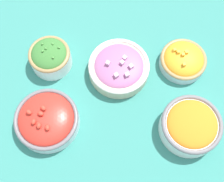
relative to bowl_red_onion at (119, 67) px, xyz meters
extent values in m
plane|color=#337F75|center=(0.02, 0.07, -0.03)|extent=(3.00, 3.00, 0.00)
cylinder|color=beige|center=(0.00, 0.00, -0.01)|extent=(0.18, 0.18, 0.04)
torus|color=silver|center=(0.00, 0.00, 0.01)|extent=(0.18, 0.18, 0.01)
ellipsoid|color=#9E5B8E|center=(0.00, 0.00, 0.01)|extent=(0.14, 0.14, 0.03)
cube|color=#C699C1|center=(0.03, 0.00, 0.03)|extent=(0.02, 0.02, 0.01)
cube|color=#C699C1|center=(-0.02, -0.01, 0.03)|extent=(0.02, 0.02, 0.01)
cube|color=#C699C1|center=(-0.02, 0.04, 0.03)|extent=(0.01, 0.01, 0.01)
cube|color=#C699C1|center=(0.01, 0.04, 0.03)|extent=(0.02, 0.02, 0.01)
cube|color=#C699C1|center=(-0.01, 0.00, 0.03)|extent=(0.02, 0.02, 0.01)
cube|color=#C699C1|center=(-0.03, 0.01, 0.03)|extent=(0.02, 0.02, 0.01)
cylinder|color=silver|center=(0.20, 0.15, -0.01)|extent=(0.17, 0.17, 0.04)
torus|color=slate|center=(0.20, 0.15, 0.01)|extent=(0.17, 0.17, 0.01)
ellipsoid|color=red|center=(0.20, 0.15, 0.01)|extent=(0.15, 0.15, 0.05)
ellipsoid|color=red|center=(0.23, 0.16, 0.04)|extent=(0.02, 0.02, 0.01)
ellipsoid|color=red|center=(0.19, 0.18, 0.04)|extent=(0.02, 0.02, 0.01)
ellipsoid|color=red|center=(0.22, 0.17, 0.04)|extent=(0.01, 0.02, 0.01)
ellipsoid|color=red|center=(0.20, 0.13, 0.04)|extent=(0.02, 0.02, 0.01)
ellipsoid|color=red|center=(0.24, 0.14, 0.04)|extent=(0.02, 0.02, 0.01)
ellipsoid|color=red|center=(0.21, 0.14, 0.04)|extent=(0.02, 0.02, 0.01)
cylinder|color=white|center=(-0.18, 0.18, 0.00)|extent=(0.16, 0.16, 0.05)
torus|color=slate|center=(-0.18, 0.18, 0.03)|extent=(0.16, 0.16, 0.01)
ellipsoid|color=orange|center=(-0.18, 0.18, 0.03)|extent=(0.13, 0.13, 0.03)
cylinder|color=white|center=(0.20, -0.04, 0.00)|extent=(0.12, 0.12, 0.05)
torus|color=#997A4C|center=(0.20, -0.04, 0.03)|extent=(0.12, 0.12, 0.01)
ellipsoid|color=#387533|center=(0.20, -0.04, 0.03)|extent=(0.10, 0.10, 0.04)
ellipsoid|color=#47893D|center=(0.17, -0.05, 0.05)|extent=(0.01, 0.01, 0.00)
ellipsoid|color=#47893D|center=(0.18, -0.06, 0.05)|extent=(0.01, 0.01, 0.00)
ellipsoid|color=#47893D|center=(0.20, -0.04, 0.05)|extent=(0.01, 0.01, 0.00)
ellipsoid|color=#47893D|center=(0.18, -0.02, 0.05)|extent=(0.01, 0.01, 0.00)
ellipsoid|color=#47893D|center=(0.21, -0.04, 0.05)|extent=(0.01, 0.01, 0.00)
ellipsoid|color=#47893D|center=(0.21, -0.06, 0.05)|extent=(0.01, 0.01, 0.00)
cylinder|color=#B2C1CC|center=(-0.19, -0.02, -0.01)|extent=(0.14, 0.14, 0.03)
torus|color=#997A4C|center=(-0.19, -0.02, 0.00)|extent=(0.14, 0.14, 0.01)
ellipsoid|color=orange|center=(-0.19, -0.02, 0.00)|extent=(0.12, 0.12, 0.05)
cube|color=#F4A828|center=(-0.19, -0.02, 0.03)|extent=(0.01, 0.01, 0.01)
cube|color=#F4A828|center=(-0.16, -0.03, 0.03)|extent=(0.01, 0.01, 0.01)
cube|color=#F4A828|center=(-0.17, -0.03, 0.03)|extent=(0.01, 0.01, 0.01)
cube|color=#F4A828|center=(-0.18, -0.02, 0.03)|extent=(0.01, 0.01, 0.01)
cube|color=#F4A828|center=(-0.19, -0.02, 0.03)|extent=(0.01, 0.01, 0.01)
cube|color=#F4A828|center=(-0.18, 0.01, 0.03)|extent=(0.01, 0.01, 0.01)
camera|label=1|loc=(0.04, 0.39, 0.81)|focal=50.00mm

